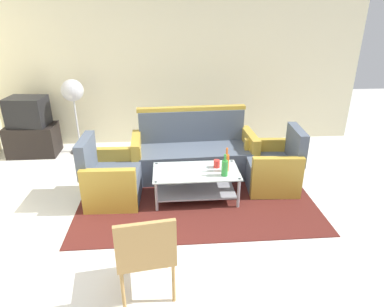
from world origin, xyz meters
name	(u,v)px	position (x,y,z in m)	size (l,w,h in m)	color
ground_plane	(192,239)	(0.00, 0.00, 0.00)	(14.00, 14.00, 0.00)	silver
wall_back	(179,65)	(0.00, 3.06, 1.40)	(6.52, 0.12, 2.80)	beige
rug	(195,194)	(0.12, 0.96, 0.01)	(3.03, 2.11, 0.01)	#511E19
couch	(194,154)	(0.15, 1.62, 0.32)	(1.83, 0.80, 0.96)	#4C5666
armchair_left	(111,180)	(-0.98, 0.93, 0.29)	(0.72, 0.78, 0.85)	#4C5666
armchair_right	(274,168)	(1.22, 1.11, 0.29)	(0.74, 0.80, 0.85)	#4C5666
coffee_table	(196,180)	(0.12, 0.85, 0.27)	(1.10, 0.60, 0.40)	silver
bottle_orange	(226,162)	(0.50, 0.82, 0.53)	(0.07, 0.07, 0.32)	#D85919
bottle_green	(225,168)	(0.46, 0.69, 0.52)	(0.08, 0.08, 0.29)	#2D8C38
cup	(217,164)	(0.40, 0.94, 0.46)	(0.08, 0.08, 0.10)	red
tv_stand	(33,140)	(-2.52, 2.55, 0.26)	(0.80, 0.50, 0.52)	black
television	(28,112)	(-2.52, 2.55, 0.76)	(0.64, 0.51, 0.48)	black
pedestal_fan	(73,95)	(-1.77, 2.60, 1.01)	(0.36, 0.36, 1.27)	#2D2D33
wicker_chair	(146,249)	(-0.45, -0.74, 0.49)	(0.54, 0.54, 0.84)	#AD844C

